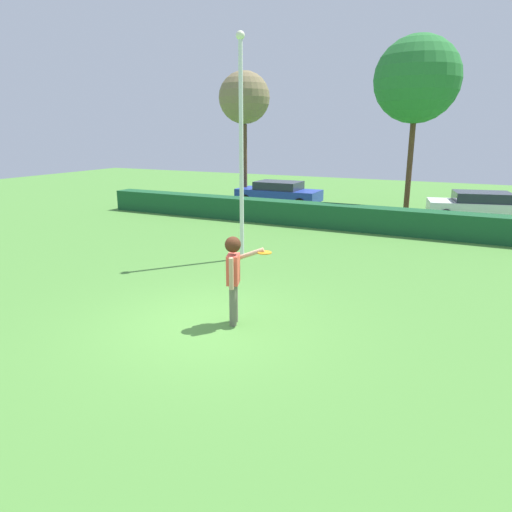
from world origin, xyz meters
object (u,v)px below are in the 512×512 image
person (234,270)px  parked_car_blue (279,193)px  lamppost (241,140)px  frisbee (265,253)px  bare_elm_tree (244,99)px  parked_car_white (481,205)px  willow_tree (417,80)px

person → parked_car_blue: bearing=110.1°
person → lamppost: 5.38m
frisbee → bare_elm_tree: (-7.62, 13.80, 3.85)m
lamppost → bare_elm_tree: (-5.03, 9.85, 1.82)m
parked_car_white → bare_elm_tree: bearing=178.8°
frisbee → parked_car_white: 14.08m
lamppost → willow_tree: size_ratio=0.82×
parked_car_blue → frisbee: bearing=-67.6°
person → willow_tree: (1.09, 14.23, 4.68)m
person → frisbee: 0.69m
person → lamppost: size_ratio=0.28×
frisbee → parked_car_blue: (-5.62, 13.66, -0.74)m
lamppost → parked_car_blue: (-3.03, 9.71, -2.77)m
person → parked_car_blue: person is taller
lamppost → bare_elm_tree: bearing=117.1°
frisbee → parked_car_blue: size_ratio=0.07×
parked_car_blue → person: bearing=-69.9°
bare_elm_tree → parked_car_blue: bearing=-4.1°
frisbee → parked_car_blue: bearing=112.4°
lamppost → frisbee: bearing=-56.7°
parked_car_white → willow_tree: size_ratio=0.59×
lamppost → parked_car_white: (6.27, 9.62, -2.77)m
parked_car_blue → parked_car_white: same height
frisbee → lamppost: size_ratio=0.04×
parked_car_blue → bare_elm_tree: (-2.00, 0.14, 4.59)m
frisbee → lamppost: lamppost is taller
willow_tree → lamppost: bearing=-108.0°
person → bare_elm_tree: 16.43m
person → bare_elm_tree: bare_elm_tree is taller
frisbee → bare_elm_tree: 16.23m
person → bare_elm_tree: bearing=116.7°
frisbee → willow_tree: willow_tree is taller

